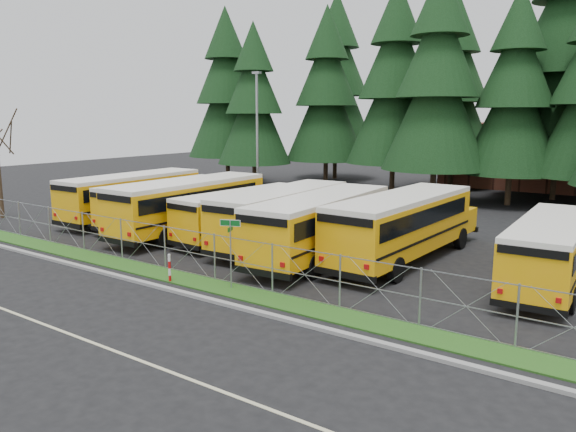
# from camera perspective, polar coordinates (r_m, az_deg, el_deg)

# --- Properties ---
(ground) EXTENTS (120.00, 120.00, 0.00)m
(ground) POSITION_cam_1_polar(r_m,az_deg,el_deg) (23.91, -3.99, -6.37)
(ground) COLOR black
(ground) RESTS_ON ground
(curb) EXTENTS (50.00, 0.25, 0.12)m
(curb) POSITION_cam_1_polar(r_m,az_deg,el_deg) (21.70, -9.24, -8.07)
(curb) COLOR gray
(curb) RESTS_ON ground
(grass_verge) EXTENTS (50.00, 1.40, 0.06)m
(grass_verge) POSITION_cam_1_polar(r_m,az_deg,el_deg) (22.68, -6.74, -7.28)
(grass_verge) COLOR #194814
(grass_verge) RESTS_ON ground
(road_lane_line) EXTENTS (50.00, 0.12, 0.01)m
(road_lane_line) POSITION_cam_1_polar(r_m,az_deg,el_deg) (18.79, -19.98, -11.71)
(road_lane_line) COLOR beige
(road_lane_line) RESTS_ON ground
(chainlink_fence) EXTENTS (44.00, 0.10, 2.00)m
(chainlink_fence) POSITION_cam_1_polar(r_m,az_deg,el_deg) (22.91, -5.62, -4.55)
(chainlink_fence) COLOR #94989C
(chainlink_fence) RESTS_ON ground
(brick_building) EXTENTS (22.00, 10.00, 6.00)m
(brick_building) POSITION_cam_1_polar(r_m,az_deg,el_deg) (58.43, 26.98, 5.41)
(brick_building) COLOR brown
(brick_building) RESTS_ON ground
(bus_0) EXTENTS (3.05, 11.66, 3.04)m
(bus_0) POSITION_cam_1_polar(r_m,az_deg,el_deg) (37.98, -15.10, 1.87)
(bus_0) COLOR #F8AC07
(bus_0) RESTS_ON ground
(bus_1) EXTENTS (2.62, 10.68, 2.79)m
(bus_1) POSITION_cam_1_polar(r_m,az_deg,el_deg) (35.58, -11.90, 1.26)
(bus_1) COLOR #F8AC07
(bus_1) RESTS_ON ground
(bus_2) EXTENTS (2.99, 12.15, 3.18)m
(bus_2) POSITION_cam_1_polar(r_m,az_deg,el_deg) (32.74, -9.49, 0.91)
(bus_2) COLOR #F8AC07
(bus_2) RESTS_ON ground
(bus_3) EXTENTS (3.10, 10.49, 2.72)m
(bus_3) POSITION_cam_1_polar(r_m,az_deg,el_deg) (31.12, -3.99, 0.11)
(bus_3) COLOR #F8AC07
(bus_3) RESTS_ON ground
(bus_4) EXTENTS (3.39, 11.65, 3.02)m
(bus_4) POSITION_cam_1_polar(r_m,az_deg,el_deg) (29.52, -0.19, -0.12)
(bus_4) COLOR #F8AC07
(bus_4) RESTS_ON ground
(bus_5) EXTENTS (3.55, 11.97, 3.10)m
(bus_5) POSITION_cam_1_polar(r_m,az_deg,el_deg) (26.93, 3.80, -1.08)
(bus_5) COLOR #F8AC07
(bus_5) RESTS_ON ground
(bus_6) EXTENTS (3.17, 12.19, 3.18)m
(bus_6) POSITION_cam_1_polar(r_m,az_deg,el_deg) (26.98, 11.85, -1.17)
(bus_6) COLOR #F8AC07
(bus_6) RESTS_ON ground
(bus_east) EXTENTS (3.02, 10.67, 2.77)m
(bus_east) POSITION_cam_1_polar(r_m,az_deg,el_deg) (24.87, 25.19, -3.39)
(bus_east) COLOR #F8AC07
(bus_east) RESTS_ON ground
(street_sign) EXTENTS (0.79, 0.52, 2.81)m
(street_sign) POSITION_cam_1_polar(r_m,az_deg,el_deg) (22.08, -5.87, -2.36)
(street_sign) COLOR #94989C
(street_sign) RESTS_ON ground
(striped_bollard) EXTENTS (0.11, 0.11, 1.20)m
(striped_bollard) POSITION_cam_1_polar(r_m,az_deg,el_deg) (23.70, -11.94, -5.22)
(striped_bollard) COLOR #B20C0C
(striped_bollard) RESTS_ON ground
(light_standard) EXTENTS (0.70, 0.35, 10.14)m
(light_standard) POSITION_cam_1_polar(r_m,az_deg,el_deg) (45.26, -3.15, 8.58)
(light_standard) COLOR #94989C
(light_standard) RESTS_ON ground
(conifer_0) EXTENTS (7.91, 7.91, 17.50)m
(conifer_0) POSITION_cam_1_polar(r_m,az_deg,el_deg) (58.70, -6.27, 12.09)
(conifer_0) COLOR black
(conifer_0) RESTS_ON ground
(conifer_1) EXTENTS (6.91, 6.91, 15.29)m
(conifer_1) POSITION_cam_1_polar(r_m,az_deg,el_deg) (53.46, -3.49, 11.13)
(conifer_1) COLOR black
(conifer_1) RESTS_ON ground
(conifer_2) EXTENTS (7.65, 7.65, 16.92)m
(conifer_2) POSITION_cam_1_polar(r_m,az_deg,el_deg) (54.54, 3.93, 11.96)
(conifer_2) COLOR black
(conifer_2) RESTS_ON ground
(conifer_3) EXTENTS (8.16, 8.16, 18.04)m
(conifer_3) POSITION_cam_1_polar(r_m,az_deg,el_deg) (50.01, 10.82, 12.61)
(conifer_3) COLOR black
(conifer_3) RESTS_ON ground
(conifer_4) EXTENTS (8.10, 8.10, 17.92)m
(conifer_4) POSITION_cam_1_polar(r_m,az_deg,el_deg) (45.00, 14.94, 12.65)
(conifer_4) COLOR black
(conifer_4) RESTS_ON ground
(conifer_5) EXTENTS (7.33, 7.33, 16.22)m
(conifer_5) POSITION_cam_1_polar(r_m,az_deg,el_deg) (45.68, 22.04, 11.14)
(conifer_5) COLOR black
(conifer_5) RESTS_ON ground
(conifer_10) EXTENTS (8.76, 8.76, 19.38)m
(conifer_10) POSITION_cam_1_polar(r_m,az_deg,el_deg) (60.79, 4.90, 12.94)
(conifer_10) COLOR black
(conifer_10) RESTS_ON ground
(conifer_11) EXTENTS (7.96, 7.96, 17.60)m
(conifer_11) POSITION_cam_1_polar(r_m,az_deg,el_deg) (55.25, 16.55, 11.90)
(conifer_11) COLOR black
(conifer_11) RESTS_ON ground
(conifer_12) EXTENTS (9.92, 9.92, 21.95)m
(conifer_12) POSITION_cam_1_polar(r_m,az_deg,el_deg) (50.27, 26.23, 13.98)
(conifer_12) COLOR black
(conifer_12) RESTS_ON ground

